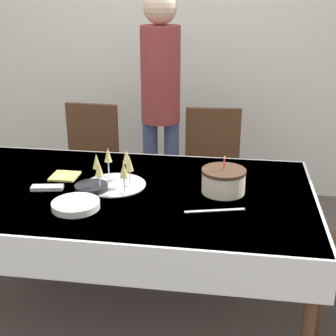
{
  "coord_description": "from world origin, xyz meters",
  "views": [
    {
      "loc": [
        0.61,
        -2.27,
        1.75
      ],
      "look_at": [
        0.27,
        0.04,
        0.85
      ],
      "focal_mm": 50.0,
      "sensor_mm": 36.0,
      "label": 1
    }
  ],
  "objects_px": {
    "dining_chair_far_right": "(212,170)",
    "plate_stack_dessert": "(91,188)",
    "birthday_cake": "(223,181)",
    "person_standing": "(161,92)",
    "champagne_tray": "(114,172)",
    "plate_stack_main": "(76,205)",
    "dining_chair_far_left": "(89,163)"
  },
  "relations": [
    {
      "from": "dining_chair_far_right",
      "to": "plate_stack_dessert",
      "type": "relative_size",
      "value": 5.31
    },
    {
      "from": "birthday_cake",
      "to": "person_standing",
      "type": "relative_size",
      "value": 0.14
    },
    {
      "from": "birthday_cake",
      "to": "champagne_tray",
      "type": "height_order",
      "value": "birthday_cake"
    },
    {
      "from": "champagne_tray",
      "to": "person_standing",
      "type": "relative_size",
      "value": 0.2
    },
    {
      "from": "dining_chair_far_left",
      "to": "birthday_cake",
      "type": "bearing_deg",
      "value": -40.09
    },
    {
      "from": "dining_chair_far_left",
      "to": "plate_stack_dessert",
      "type": "xyz_separation_m",
      "value": [
        0.33,
        -0.96,
        0.23
      ]
    },
    {
      "from": "dining_chair_far_left",
      "to": "birthday_cake",
      "type": "relative_size",
      "value": 4.02
    },
    {
      "from": "birthday_cake",
      "to": "person_standing",
      "type": "xyz_separation_m",
      "value": [
        -0.49,
        0.94,
        0.27
      ]
    },
    {
      "from": "plate_stack_dessert",
      "to": "person_standing",
      "type": "bearing_deg",
      "value": 78.46
    },
    {
      "from": "plate_stack_main",
      "to": "dining_chair_far_left",
      "type": "bearing_deg",
      "value": 105.06
    },
    {
      "from": "birthday_cake",
      "to": "champagne_tray",
      "type": "xyz_separation_m",
      "value": [
        -0.6,
        0.0,
        0.01
      ]
    },
    {
      "from": "dining_chair_far_right",
      "to": "plate_stack_dessert",
      "type": "height_order",
      "value": "dining_chair_far_right"
    },
    {
      "from": "champagne_tray",
      "to": "plate_stack_main",
      "type": "bearing_deg",
      "value": -110.64
    },
    {
      "from": "dining_chair_far_right",
      "to": "plate_stack_main",
      "type": "bearing_deg",
      "value": -117.45
    },
    {
      "from": "person_standing",
      "to": "birthday_cake",
      "type": "bearing_deg",
      "value": -62.35
    },
    {
      "from": "birthday_cake",
      "to": "dining_chair_far_left",
      "type": "bearing_deg",
      "value": 139.91
    },
    {
      "from": "plate_stack_main",
      "to": "plate_stack_dessert",
      "type": "xyz_separation_m",
      "value": [
        0.01,
        0.22,
        0.0
      ]
    },
    {
      "from": "birthday_cake",
      "to": "champagne_tray",
      "type": "relative_size",
      "value": 0.68
    },
    {
      "from": "dining_chair_far_left",
      "to": "plate_stack_main",
      "type": "relative_size",
      "value": 3.96
    },
    {
      "from": "dining_chair_far_left",
      "to": "plate_stack_main",
      "type": "bearing_deg",
      "value": -74.94
    },
    {
      "from": "dining_chair_far_left",
      "to": "plate_stack_dessert",
      "type": "relative_size",
      "value": 5.31
    },
    {
      "from": "person_standing",
      "to": "plate_stack_main",
      "type": "bearing_deg",
      "value": -100.1
    },
    {
      "from": "dining_chair_far_right",
      "to": "person_standing",
      "type": "distance_m",
      "value": 0.67
    },
    {
      "from": "birthday_cake",
      "to": "champagne_tray",
      "type": "distance_m",
      "value": 0.6
    },
    {
      "from": "champagne_tray",
      "to": "dining_chair_far_right",
      "type": "bearing_deg",
      "value": 60.28
    },
    {
      "from": "dining_chair_far_left",
      "to": "plate_stack_dessert",
      "type": "bearing_deg",
      "value": -71.05
    },
    {
      "from": "dining_chair_far_right",
      "to": "birthday_cake",
      "type": "relative_size",
      "value": 4.02
    },
    {
      "from": "plate_stack_main",
      "to": "birthday_cake",
      "type": "bearing_deg",
      "value": 23.29
    },
    {
      "from": "dining_chair_far_left",
      "to": "plate_stack_main",
      "type": "xyz_separation_m",
      "value": [
        0.32,
        -1.17,
        0.23
      ]
    },
    {
      "from": "dining_chair_far_left",
      "to": "champagne_tray",
      "type": "distance_m",
      "value": 1.01
    },
    {
      "from": "dining_chair_far_right",
      "to": "birthday_cake",
      "type": "height_order",
      "value": "dining_chair_far_right"
    },
    {
      "from": "plate_stack_main",
      "to": "plate_stack_dessert",
      "type": "height_order",
      "value": "same"
    }
  ]
}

